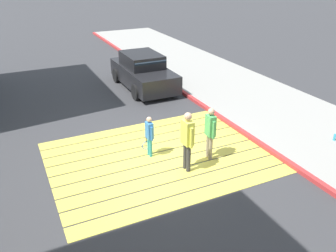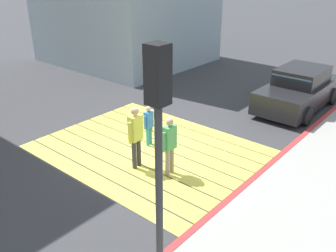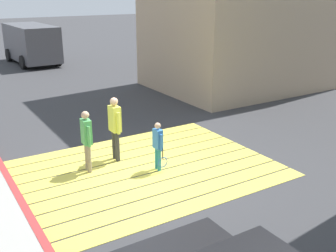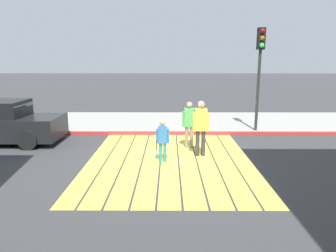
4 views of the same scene
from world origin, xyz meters
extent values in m
plane|color=#38383A|center=(0.00, 0.00, 0.00)|extent=(120.00, 120.00, 0.00)
cube|color=#EAD64C|center=(0.00, -2.20, 0.01)|extent=(6.40, 0.50, 0.01)
cube|color=#EAD64C|center=(0.00, -1.65, 0.01)|extent=(6.40, 0.50, 0.01)
cube|color=#EAD64C|center=(0.00, -1.10, 0.01)|extent=(6.40, 0.50, 0.01)
cube|color=#EAD64C|center=(0.00, -0.55, 0.01)|extent=(6.40, 0.50, 0.01)
cube|color=#EAD64C|center=(0.00, 0.00, 0.01)|extent=(6.40, 0.50, 0.01)
cube|color=#EAD64C|center=(0.00, 0.55, 0.01)|extent=(6.40, 0.50, 0.01)
cube|color=#EAD64C|center=(0.00, 1.10, 0.01)|extent=(6.40, 0.50, 0.01)
cube|color=#EAD64C|center=(0.00, 1.65, 0.01)|extent=(6.40, 0.50, 0.01)
cube|color=#EAD64C|center=(0.00, 2.20, 0.01)|extent=(6.40, 0.50, 0.01)
cube|color=#BC3333|center=(-3.25, 0.00, 0.07)|extent=(0.16, 40.00, 0.13)
cube|color=#4C4C51|center=(1.57, 17.55, 1.30)|extent=(2.32, 5.29, 2.10)
cube|color=#19232D|center=(1.68, 15.00, 1.67)|extent=(1.89, 0.14, 0.70)
cylinder|color=black|center=(0.59, 15.90, 0.40)|extent=(0.29, 0.81, 0.80)
cylinder|color=black|center=(2.69, 15.99, 0.40)|extent=(0.29, 0.81, 0.80)
cylinder|color=black|center=(0.45, 19.12, 0.40)|extent=(0.29, 0.81, 0.80)
cylinder|color=black|center=(2.55, 19.21, 0.40)|extent=(0.29, 0.81, 0.80)
cylinder|color=gray|center=(-1.35, 0.76, 0.38)|extent=(0.11, 0.11, 0.76)
cylinder|color=gray|center=(-1.36, 0.59, 0.38)|extent=(0.11, 0.11, 0.76)
cube|color=#4CA559|center=(-1.35, 0.68, 1.08)|extent=(0.23, 0.35, 0.64)
sphere|color=tan|center=(-1.35, 0.68, 1.52)|extent=(0.20, 0.20, 0.20)
cylinder|color=#4CA559|center=(-1.34, 0.87, 1.02)|extent=(0.08, 0.08, 0.54)
cylinder|color=#4CA559|center=(-1.37, 0.48, 1.02)|extent=(0.08, 0.08, 0.54)
cylinder|color=#333338|center=(-0.43, 1.07, 0.42)|extent=(0.13, 0.13, 0.84)
cylinder|color=#333338|center=(-0.43, 0.89, 0.42)|extent=(0.13, 0.13, 0.84)
cube|color=#D8D84C|center=(-0.43, 0.98, 1.19)|extent=(0.23, 0.37, 0.70)
sphere|color=tan|center=(-0.43, 0.98, 1.66)|extent=(0.22, 0.22, 0.22)
cylinder|color=#D8D84C|center=(-0.44, 1.19, 1.12)|extent=(0.09, 0.09, 0.59)
cylinder|color=#D8D84C|center=(-0.43, 0.77, 1.12)|extent=(0.09, 0.09, 0.59)
cylinder|color=teal|center=(0.20, -0.13, 0.30)|extent=(0.09, 0.09, 0.61)
cylinder|color=teal|center=(0.20, -0.27, 0.30)|extent=(0.09, 0.09, 0.61)
cube|color=#3372BF|center=(0.20, -0.20, 0.86)|extent=(0.17, 0.27, 0.51)
sphere|color=tan|center=(0.20, -0.20, 1.22)|extent=(0.16, 0.16, 0.16)
cylinder|color=#3372BF|center=(0.20, -0.04, 0.81)|extent=(0.07, 0.07, 0.43)
cylinder|color=#3372BF|center=(0.21, -0.36, 0.81)|extent=(0.07, 0.07, 0.43)
cylinder|color=black|center=(0.24, -0.38, 0.52)|extent=(0.03, 0.03, 0.28)
torus|color=blue|center=(0.24, -0.38, 0.28)|extent=(0.28, 0.03, 0.28)
camera|label=1|loc=(3.71, 8.43, 5.44)|focal=37.60mm
camera|label=2|loc=(-6.75, 7.13, 5.21)|focal=39.22mm
camera|label=3|loc=(-4.66, -8.52, 4.49)|focal=43.44mm
camera|label=4|loc=(8.94, 0.00, 3.02)|focal=32.81mm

